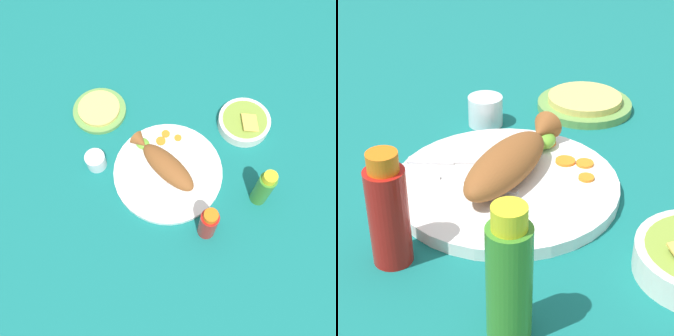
{
  "view_description": "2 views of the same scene",
  "coord_description": "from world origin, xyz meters",
  "views": [
    {
      "loc": [
        0.23,
        -0.39,
        1.02
      ],
      "look_at": [
        0.0,
        0.0,
        0.04
      ],
      "focal_mm": 40.0,
      "sensor_mm": 36.0,
      "label": 1
    },
    {
      "loc": [
        0.71,
        0.17,
        0.47
      ],
      "look_at": [
        0.0,
        0.0,
        0.04
      ],
      "focal_mm": 65.0,
      "sensor_mm": 36.0,
      "label": 2
    }
  ],
  "objects": [
    {
      "name": "guacamole_bowl",
      "position": [
        0.12,
        0.27,
        0.02
      ],
      "size": [
        0.16,
        0.16,
        0.05
      ],
      "color": "white",
      "rests_on": "ground_plane"
    },
    {
      "name": "carrot_slice_near",
      "position": [
        -0.07,
        0.1,
        0.02
      ],
      "size": [
        0.03,
        0.03,
        0.0
      ],
      "primitive_type": "cylinder",
      "color": "orange",
      "rests_on": "main_plate"
    },
    {
      "name": "tortilla_plate",
      "position": [
        -0.3,
        0.07,
        0.01
      ],
      "size": [
        0.17,
        0.17,
        0.01
      ],
      "primitive_type": "cylinder",
      "color": "#6B9E4C",
      "rests_on": "ground_plane"
    },
    {
      "name": "carrot_slice_mid",
      "position": [
        -0.03,
        0.11,
        0.02
      ],
      "size": [
        0.02,
        0.02,
        0.0
      ],
      "primitive_type": "cylinder",
      "color": "orange",
      "rests_on": "main_plate"
    },
    {
      "name": "hot_sauce_bottle_green",
      "position": [
        0.26,
        0.07,
        0.07
      ],
      "size": [
        0.05,
        0.05,
        0.16
      ],
      "color": "#3D8428",
      "rests_on": "ground_plane"
    },
    {
      "name": "tortilla_stack",
      "position": [
        -0.3,
        0.07,
        0.02
      ],
      "size": [
        0.13,
        0.13,
        0.01
      ],
      "primitive_type": "cylinder",
      "color": "#E0C666",
      "rests_on": "tortilla_plate"
    },
    {
      "name": "hot_sauce_bottle_red",
      "position": [
        0.18,
        -0.1,
        0.07
      ],
      "size": [
        0.05,
        0.05,
        0.15
      ],
      "color": "#B21914",
      "rests_on": "ground_plane"
    },
    {
      "name": "carrot_slice_far",
      "position": [
        -0.07,
        0.07,
        0.02
      ],
      "size": [
        0.03,
        0.03,
        0.0
      ],
      "primitive_type": "cylinder",
      "color": "orange",
      "rests_on": "main_plate"
    },
    {
      "name": "main_plate",
      "position": [
        0.0,
        0.0,
        0.01
      ],
      "size": [
        0.32,
        0.32,
        0.02
      ],
      "primitive_type": "cylinder",
      "color": "white",
      "rests_on": "ground_plane"
    },
    {
      "name": "fork_far",
      "position": [
        -0.03,
        -0.08,
        0.02
      ],
      "size": [
        0.05,
        0.18,
        0.0
      ],
      "rotation": [
        0.0,
        0.0,
        4.9
      ],
      "color": "silver",
      "rests_on": "main_plate"
    },
    {
      "name": "fried_fish",
      "position": [
        -0.01,
        0.0,
        0.04
      ],
      "size": [
        0.24,
        0.12,
        0.05
      ],
      "rotation": [
        0.0,
        0.0,
        -0.26
      ],
      "color": "brown",
      "rests_on": "main_plate"
    },
    {
      "name": "ground_plane",
      "position": [
        0.0,
        0.0,
        0.0
      ],
      "size": [
        4.0,
        4.0,
        0.0
      ],
      "primitive_type": "plane",
      "color": "#146B66"
    },
    {
      "name": "lime_wedge_main",
      "position": [
        -0.11,
        0.03,
        0.03
      ],
      "size": [
        0.04,
        0.04,
        0.02
      ],
      "primitive_type": "ellipsoid",
      "color": "#6BB233",
      "rests_on": "main_plate"
    },
    {
      "name": "fork_near",
      "position": [
        0.02,
        -0.08,
        0.02
      ],
      "size": [
        0.04,
        0.19,
        0.0
      ],
      "rotation": [
        0.0,
        0.0,
        4.57
      ],
      "color": "silver",
      "rests_on": "main_plate"
    },
    {
      "name": "salt_cup",
      "position": [
        -0.2,
        -0.08,
        0.02
      ],
      "size": [
        0.06,
        0.06,
        0.05
      ],
      "color": "silver",
      "rests_on": "ground_plane"
    },
    {
      "name": "carrot_slice_extra",
      "position": [
        -0.12,
        0.04,
        0.02
      ],
      "size": [
        0.03,
        0.03,
        0.0
      ],
      "primitive_type": "cylinder",
      "color": "orange",
      "rests_on": "main_plate"
    }
  ]
}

